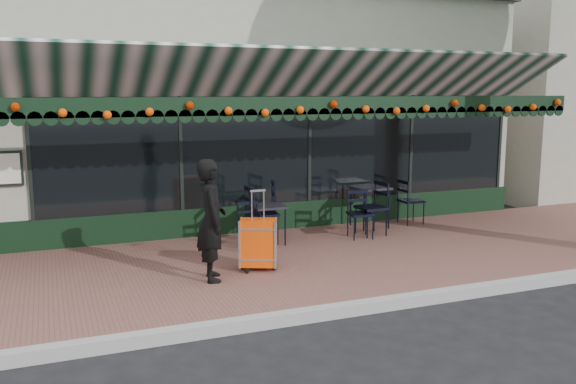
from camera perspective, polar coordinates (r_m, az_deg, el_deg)
name	(u,v)px	position (r m, az deg, el deg)	size (l,w,h in m)	color
ground	(334,315)	(7.57, 4.31, -11.37)	(80.00, 80.00, 0.00)	black
sidewalk	(276,265)	(9.30, -1.11, -6.88)	(18.00, 4.00, 0.15)	brown
curb	(337,311)	(7.48, 4.59, -11.03)	(18.00, 0.16, 0.15)	#9E9E99
restaurant_building	(188,109)	(14.54, -9.31, 7.68)	(12.00, 9.60, 4.50)	gray
woman	(211,220)	(8.24, -7.18, -2.62)	(0.60, 0.40, 1.65)	black
suitcase	(258,244)	(8.72, -2.81, -4.85)	(0.57, 0.46, 1.16)	#FF4A08
cafe_table_a	(370,190)	(11.49, 7.68, 0.14)	(0.63, 0.63, 0.78)	black
cafe_table_b	(268,209)	(10.16, -1.88, -1.61)	(0.53, 0.53, 0.66)	black
chair_a_left	(371,208)	(10.91, 7.79, -1.51)	(0.48, 0.48, 0.96)	black
chair_a_right	(411,201)	(11.99, 11.43, -0.86)	(0.43, 0.43, 0.87)	black
chair_a_front	(360,214)	(10.67, 6.79, -2.10)	(0.42, 0.42, 0.83)	black
chair_b_left	(261,209)	(10.63, -2.51, -1.61)	(0.50, 0.50, 1.00)	black
chair_b_right	(262,215)	(10.19, -2.46, -2.13)	(0.50, 0.50, 0.99)	black
chair_b_front	(251,226)	(9.83, -3.46, -3.20)	(0.39, 0.39, 0.78)	black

